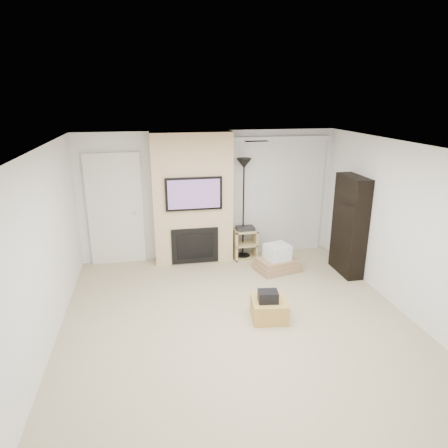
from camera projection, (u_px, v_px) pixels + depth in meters
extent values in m
cube|color=tan|center=(240.00, 327.00, 5.65)|extent=(5.00, 5.50, 0.00)
cube|color=white|center=(242.00, 149.00, 4.88)|extent=(5.00, 5.50, 0.00)
cube|color=silver|center=(209.00, 195.00, 7.84)|extent=(5.00, 0.00, 2.50)
cube|color=silver|center=(334.00, 386.00, 2.70)|extent=(5.00, 0.00, 2.50)
cube|color=silver|center=(40.00, 258.00, 4.82)|extent=(0.00, 5.50, 2.50)
cube|color=silver|center=(411.00, 233.00, 5.72)|extent=(0.00, 5.50, 2.50)
cube|color=silver|center=(257.00, 141.00, 5.70)|extent=(0.35, 0.18, 0.01)
cube|color=#B58C43|center=(269.00, 309.00, 5.82)|extent=(0.56, 0.56, 0.30)
cube|color=black|center=(268.00, 296.00, 5.71)|extent=(0.31, 0.26, 0.16)
cube|color=#D6B586|center=(193.00, 199.00, 7.59)|extent=(1.50, 0.40, 2.50)
cube|color=black|center=(194.00, 194.00, 7.33)|extent=(1.05, 0.06, 0.62)
cube|color=#51385C|center=(194.00, 194.00, 7.29)|extent=(0.96, 0.00, 0.54)
cube|color=black|center=(195.00, 246.00, 7.66)|extent=(0.90, 0.04, 0.70)
cube|color=black|center=(195.00, 246.00, 7.64)|extent=(0.70, 0.02, 0.50)
cube|color=silver|center=(116.00, 209.00, 7.53)|extent=(1.02, 0.08, 2.14)
cube|color=#BCB8AB|center=(116.00, 212.00, 7.56)|extent=(0.90, 0.05, 2.05)
cylinder|color=silver|center=(134.00, 213.00, 7.58)|extent=(0.07, 0.06, 0.07)
cube|color=silver|center=(281.00, 138.00, 7.70)|extent=(1.98, 0.10, 0.08)
cube|color=silver|center=(278.00, 198.00, 8.08)|extent=(1.90, 0.03, 2.29)
cylinder|color=black|center=(243.00, 256.00, 8.10)|extent=(0.30, 0.30, 0.03)
cylinder|color=black|center=(243.00, 212.00, 7.81)|extent=(0.03, 0.03, 1.86)
cone|color=black|center=(244.00, 163.00, 7.52)|extent=(0.30, 0.30, 0.19)
cube|color=tan|center=(235.00, 245.00, 7.92)|extent=(0.04, 0.38, 0.60)
cube|color=tan|center=(255.00, 243.00, 7.99)|extent=(0.04, 0.38, 0.60)
cube|color=tan|center=(245.00, 257.00, 8.05)|extent=(0.45, 0.38, 0.03)
cube|color=tan|center=(245.00, 244.00, 7.96)|extent=(0.45, 0.38, 0.03)
cube|color=tan|center=(245.00, 230.00, 7.87)|extent=(0.45, 0.38, 0.03)
cube|color=black|center=(245.00, 228.00, 7.86)|extent=(0.35, 0.25, 0.06)
cube|color=#9C7A58|center=(277.00, 268.00, 7.47)|extent=(0.88, 0.74, 0.08)
cube|color=#9C7A58|center=(277.00, 264.00, 7.44)|extent=(0.83, 0.70, 0.07)
cube|color=#9C7A58|center=(277.00, 261.00, 7.42)|extent=(0.79, 0.65, 0.07)
cube|color=silver|center=(277.00, 252.00, 7.37)|extent=(0.49, 0.46, 0.28)
cube|color=black|center=(350.00, 226.00, 7.14)|extent=(0.30, 0.80, 1.80)
cube|color=black|center=(346.00, 249.00, 7.28)|extent=(0.26, 0.72, 0.02)
cube|color=black|center=(349.00, 226.00, 7.14)|extent=(0.26, 0.72, 0.02)
cube|color=black|center=(351.00, 201.00, 7.00)|extent=(0.26, 0.72, 0.02)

